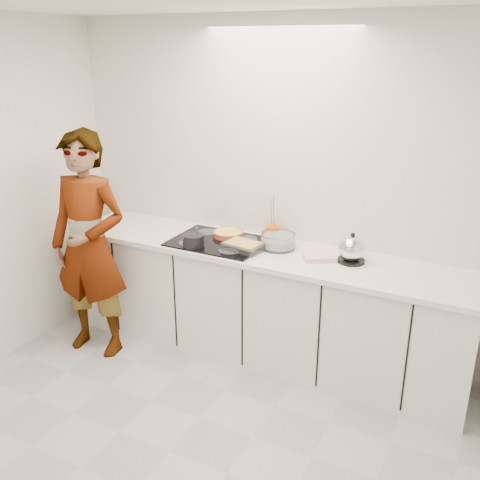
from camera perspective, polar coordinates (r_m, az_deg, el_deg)
The scene contains 13 objects.
floor at distance 3.59m, azimuth -7.46°, elevation -21.49°, with size 3.60×3.20×0.00m, color #B0B0AF.
wall_back at distance 4.23m, azimuth 4.02°, elevation 5.37°, with size 3.60×0.00×2.60m, color silver.
base_cabinets at distance 4.27m, azimuth 2.02°, elevation -6.92°, with size 3.20×0.58×0.87m, color white.
countertop at distance 4.08m, azimuth 2.10°, elevation -1.22°, with size 3.24×0.64×0.04m, color white.
hob at distance 4.20m, azimuth -2.33°, elevation -0.17°, with size 0.72×0.54×0.01m, color black.
tart_dish at distance 4.29m, azimuth -1.26°, elevation 0.71°, with size 0.32×0.32×0.04m.
saucepan at distance 4.09m, azimuth -4.98°, elevation -0.03°, with size 0.21×0.21×0.16m.
baking_dish at distance 4.02m, azimuth 0.37°, elevation -0.59°, with size 0.31×0.24×0.05m.
mixing_bowl at distance 4.08m, azimuth 4.11°, elevation -0.12°, with size 0.32×0.32×0.12m.
tea_towel at distance 3.91m, azimuth 8.44°, elevation -1.78°, with size 0.23×0.17×0.04m, color white.
kettle at distance 3.88m, azimuth 11.83°, elevation -1.02°, with size 0.25×0.25×0.22m.
utensil_crock at distance 4.19m, azimuth 3.51°, elevation 0.60°, with size 0.11×0.11×0.13m, color #D54805.
cook at distance 4.32m, azimuth -15.79°, elevation -0.61°, with size 0.66×0.43×1.80m, color white.
Camera 1 is at (1.60, -2.17, 2.38)m, focal length 40.00 mm.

